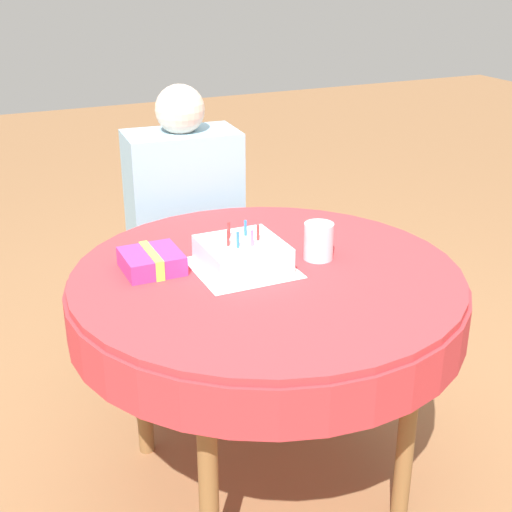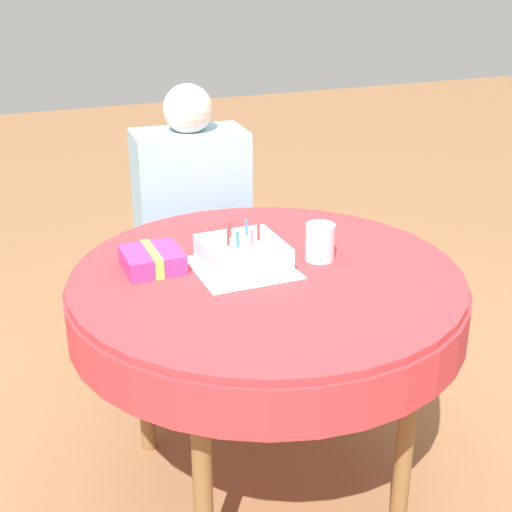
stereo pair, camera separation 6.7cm
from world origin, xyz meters
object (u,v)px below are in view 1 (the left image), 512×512
drinking_glass (319,241)px  gift_box (152,261)px  person (185,207)px  birthday_cake (242,255)px  chair (182,249)px

drinking_glass → gift_box: 0.47m
gift_box → person: bearing=63.2°
birthday_cake → gift_box: birthday_cake is taller
person → gift_box: bearing=-112.6°
chair → gift_box: chair is taller
person → birthday_cake: bearing=-91.9°
drinking_glass → chair: bearing=100.0°
chair → gift_box: size_ratio=5.24×
chair → birthday_cake: size_ratio=3.95×
drinking_glass → gift_box: drinking_glass is taller
gift_box → drinking_glass: bearing=-14.6°
chair → drinking_glass: size_ratio=8.03×
gift_box → birthday_cake: bearing=-21.4°
person → drinking_glass: (0.15, -0.72, 0.11)m
person → gift_box: (-0.31, -0.60, 0.08)m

